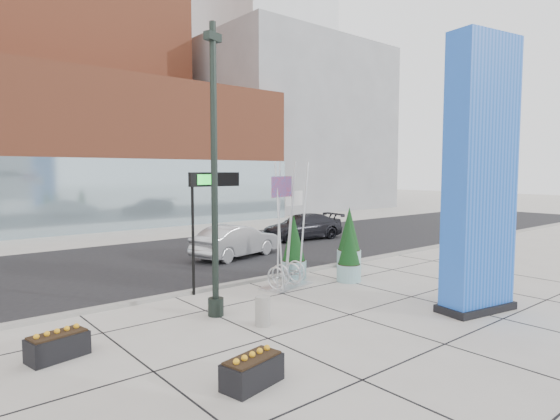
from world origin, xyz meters
TOP-DOWN VIEW (x-y plane):
  - ground at (0.00, 0.00)m, footprint 160.00×160.00m
  - street_asphalt at (0.00, 10.00)m, footprint 80.00×12.00m
  - curb_edge at (0.00, 4.00)m, footprint 80.00×0.30m
  - tower_podium at (1.00, 27.00)m, footprint 34.00×10.00m
  - tower_glass_front at (1.00, 22.20)m, footprint 34.00×0.60m
  - building_grey_parking at (26.00, 32.00)m, footprint 20.00×18.00m
  - building_pale_office at (36.00, 48.00)m, footprint 16.00×16.00m
  - blue_pylon at (4.16, -3.11)m, footprint 2.54×1.47m
  - lamp_post at (-2.01, 1.39)m, footprint 0.55×0.45m
  - public_art_sculpture at (1.77, 2.68)m, footprint 2.12×1.34m
  - concrete_bollard at (-1.50, -0.14)m, footprint 0.41×0.41m
  - overhead_street_sign at (-0.67, 3.80)m, footprint 1.92×0.22m
  - round_planter_east at (6.08, 3.60)m, footprint 1.04×1.04m
  - round_planter_mid at (4.07, 1.80)m, footprint 0.91×0.91m
  - round_planter_west at (2.82, 3.50)m, footprint 0.98×0.98m
  - box_planter_north at (-6.32, 1.00)m, footprint 1.33×0.84m
  - box_planter_south at (-3.80, -2.79)m, footprint 1.32×0.85m
  - car_silver_mid at (3.58, 8.50)m, footprint 4.96×2.70m
  - car_dark_east at (10.04, 10.88)m, footprint 5.43×2.71m

SIDE VIEW (x-z plane):
  - ground at x=0.00m, z-range 0.00..0.00m
  - street_asphalt at x=0.00m, z-range 0.00..0.02m
  - curb_edge at x=0.00m, z-range 0.00..0.12m
  - box_planter_south at x=-3.80m, z-range -0.03..0.65m
  - box_planter_north at x=-6.32m, z-range -0.03..0.65m
  - concrete_bollard at x=-1.50m, z-range 0.00..0.79m
  - car_dark_east at x=10.04m, z-range 0.00..1.51m
  - car_silver_mid at x=3.58m, z-range 0.00..1.55m
  - round_planter_mid at x=4.07m, z-range -0.06..2.21m
  - round_planter_west at x=2.82m, z-range -0.07..2.37m
  - public_art_sculpture at x=1.77m, z-range -1.06..3.41m
  - round_planter_east at x=6.08m, z-range -0.07..2.52m
  - tower_glass_front at x=1.00m, z-range 0.00..5.00m
  - lamp_post at x=-2.01m, z-range -0.74..7.42m
  - overhead_street_sign at x=-0.67m, z-range 1.46..5.54m
  - blue_pylon at x=4.16m, z-range -0.13..7.83m
  - tower_podium at x=1.00m, z-range 0.00..11.00m
  - building_grey_parking at x=26.00m, z-range 0.00..18.00m
  - building_pale_office at x=36.00m, z-range 0.00..55.00m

